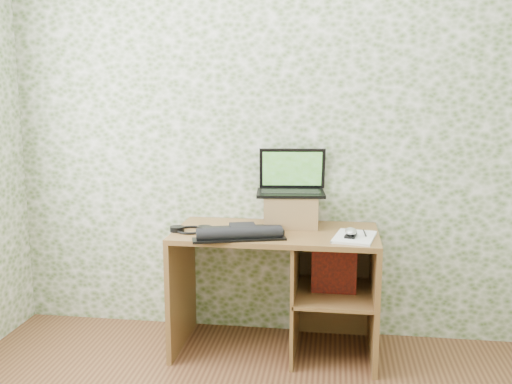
# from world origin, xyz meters

# --- Properties ---
(wall_back) EXTENTS (3.50, 0.00, 3.50)m
(wall_back) POSITION_xyz_m (0.00, 1.75, 1.30)
(wall_back) COLOR silver
(wall_back) RESTS_ON ground
(desk) EXTENTS (1.20, 0.60, 0.75)m
(desk) POSITION_xyz_m (0.08, 1.47, 0.48)
(desk) COLOR brown
(desk) RESTS_ON floor
(riser) EXTENTS (0.35, 0.30, 0.19)m
(riser) POSITION_xyz_m (0.07, 1.58, 0.85)
(riser) COLOR olive
(riser) RESTS_ON desk
(laptop) EXTENTS (0.44, 0.33, 0.27)m
(laptop) POSITION_xyz_m (0.07, 1.63, 1.01)
(laptop) COLOR black
(laptop) RESTS_ON riser
(keyboard) EXTENTS (0.53, 0.39, 0.07)m
(keyboard) POSITION_xyz_m (-0.18, 1.27, 0.78)
(keyboard) COLOR black
(keyboard) RESTS_ON desk
(headphones) EXTENTS (0.24, 0.20, 0.03)m
(headphones) POSITION_xyz_m (-0.50, 1.36, 0.76)
(headphones) COLOR black
(headphones) RESTS_ON desk
(notepad) EXTENTS (0.27, 0.34, 0.01)m
(notepad) POSITION_xyz_m (0.46, 1.33, 0.76)
(notepad) COLOR silver
(notepad) RESTS_ON desk
(mouse) EXTENTS (0.09, 0.12, 0.04)m
(mouse) POSITION_xyz_m (0.43, 1.31, 0.78)
(mouse) COLOR silver
(mouse) RESTS_ON notepad
(pen) EXTENTS (0.02, 0.14, 0.01)m
(pen) POSITION_xyz_m (0.52, 1.39, 0.77)
(pen) COLOR black
(pen) RESTS_ON notepad
(red_box) EXTENTS (0.26, 0.09, 0.32)m
(red_box) POSITION_xyz_m (0.35, 1.44, 0.55)
(red_box) COLOR maroon
(red_box) RESTS_ON desk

